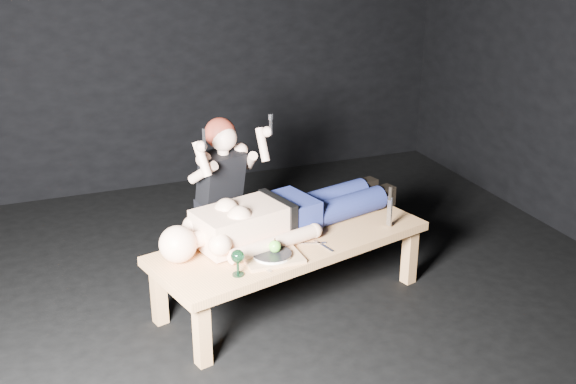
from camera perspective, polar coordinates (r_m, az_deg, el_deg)
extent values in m
plane|color=black|center=(4.48, -0.63, -9.75)|extent=(5.00, 5.00, 0.00)
plane|color=black|center=(6.27, -9.02, 13.85)|extent=(5.00, 0.00, 5.00)
cube|color=tan|center=(4.47, 0.23, -6.48)|extent=(1.90, 1.10, 0.45)
cube|color=tan|center=(4.11, -1.32, -5.43)|extent=(0.34, 0.25, 0.02)
cylinder|color=white|center=(4.11, -1.32, -5.19)|extent=(0.23, 0.23, 0.02)
sphere|color=#50AC2D|center=(4.10, -1.09, -4.51)|extent=(0.07, 0.07, 0.07)
cube|color=#B2B2B7|center=(4.03, -2.42, -6.19)|extent=(0.11, 0.17, 0.01)
cube|color=#B2B2B7|center=(4.27, 2.97, -4.48)|extent=(0.06, 0.19, 0.01)
cube|color=#B2B2B7|center=(4.31, 1.91, -4.24)|extent=(0.19, 0.08, 0.01)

